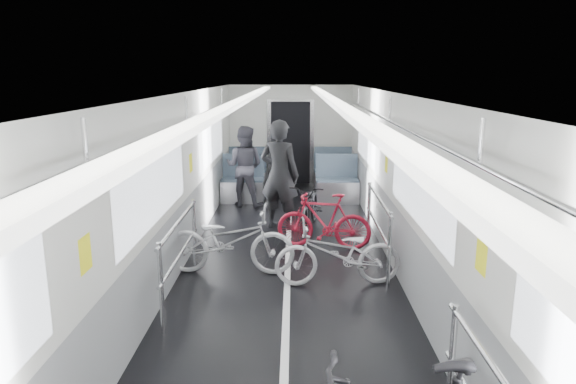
# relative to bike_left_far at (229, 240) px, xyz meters

# --- Properties ---
(car_shell) EXTENTS (3.02, 14.01, 2.41)m
(car_shell) POSITION_rel_bike_left_far_xyz_m (0.79, 0.80, 0.66)
(car_shell) COLOR black
(car_shell) RESTS_ON ground
(bike_left_far) EXTENTS (1.80, 0.70, 0.93)m
(bike_left_far) POSITION_rel_bike_left_far_xyz_m (0.00, 0.00, 0.00)
(bike_left_far) COLOR #A9AAAE
(bike_left_far) RESTS_ON floor
(bike_right_mid) EXTENTS (1.66, 0.70, 0.85)m
(bike_right_mid) POSITION_rel_bike_left_far_xyz_m (1.44, -0.39, -0.04)
(bike_right_mid) COLOR #A8A7AC
(bike_right_mid) RESTS_ON floor
(bike_right_far) EXTENTS (1.52, 0.67, 0.88)m
(bike_right_far) POSITION_rel_bike_left_far_xyz_m (1.34, 1.04, -0.02)
(bike_right_far) COLOR #A41428
(bike_right_far) RESTS_ON floor
(bike_aisle) EXTENTS (0.85, 1.70, 0.85)m
(bike_aisle) POSITION_rel_bike_left_far_xyz_m (1.15, 2.01, -0.04)
(bike_aisle) COLOR black
(bike_aisle) RESTS_ON floor
(person_standing) EXTENTS (0.81, 0.67, 1.91)m
(person_standing) POSITION_rel_bike_left_far_xyz_m (0.62, 2.11, 0.49)
(person_standing) COLOR black
(person_standing) RESTS_ON floor
(person_seated) EXTENTS (0.92, 0.79, 1.64)m
(person_seated) POSITION_rel_bike_left_far_xyz_m (-0.14, 3.72, 0.35)
(person_seated) COLOR #29282F
(person_seated) RESTS_ON floor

